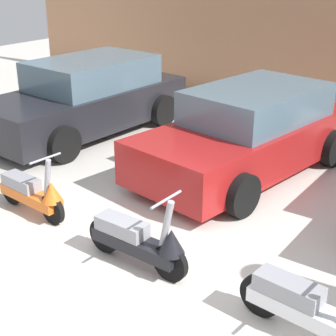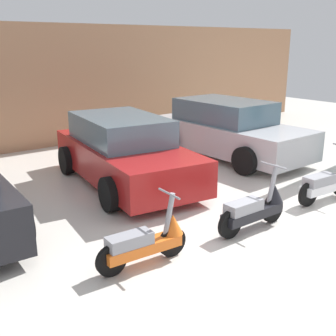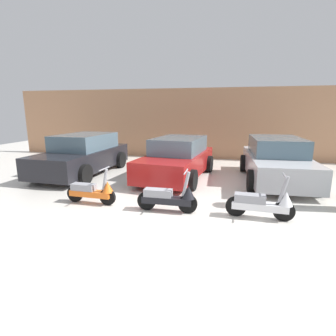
# 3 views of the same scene
# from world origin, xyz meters

# --- Properties ---
(ground_plane) EXTENTS (28.00, 28.00, 0.00)m
(ground_plane) POSITION_xyz_m (0.00, 0.00, 0.00)
(ground_plane) COLOR silver
(wall_back) EXTENTS (19.60, 0.12, 3.32)m
(wall_back) POSITION_xyz_m (0.00, 7.75, 1.66)
(wall_back) COLOR tan
(wall_back) RESTS_ON ground_plane
(scooter_front_left) EXTENTS (1.34, 0.48, 0.93)m
(scooter_front_left) POSITION_xyz_m (-2.10, 0.68, 0.33)
(scooter_front_left) COLOR black
(scooter_front_left) RESTS_ON ground_plane
(scooter_front_right) EXTENTS (1.41, 0.51, 0.98)m
(scooter_front_right) POSITION_xyz_m (-0.12, 0.57, 0.35)
(scooter_front_right) COLOR black
(scooter_front_right) RESTS_ON ground_plane
(scooter_front_center) EXTENTS (1.43, 0.51, 0.99)m
(scooter_front_center) POSITION_xyz_m (1.91, 0.60, 0.35)
(scooter_front_center) COLOR black
(scooter_front_center) RESTS_ON ground_plane
(car_rear_center) EXTENTS (2.36, 4.24, 1.38)m
(car_rear_center) POSITION_xyz_m (-0.52, 3.78, 0.66)
(car_rear_center) COLOR maroon
(car_rear_center) RESTS_ON ground_plane
(car_rear_right) EXTENTS (2.11, 4.23, 1.42)m
(car_rear_right) POSITION_xyz_m (2.72, 3.99, 0.68)
(car_rear_right) COLOR #B7B7BC
(car_rear_right) RESTS_ON ground_plane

